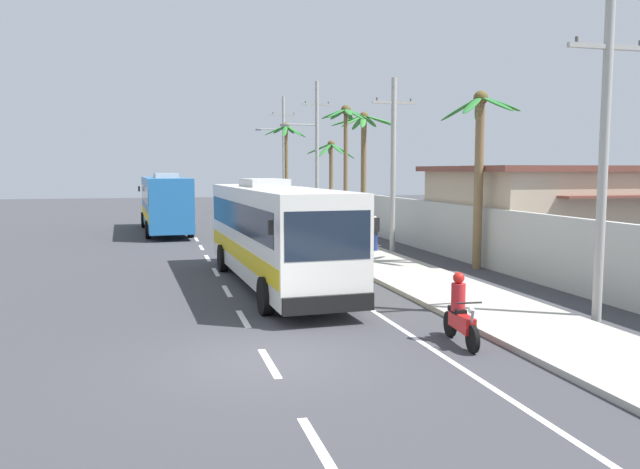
{
  "coord_description": "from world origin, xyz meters",
  "views": [
    {
      "loc": [
        -2.13,
        -12.54,
        3.89
      ],
      "look_at": [
        3.26,
        8.2,
        1.7
      ],
      "focal_mm": 35.37,
      "sensor_mm": 36.0,
      "label": 1
    }
  ],
  "objects_px": {
    "palm_nearest": "(480,152)",
    "palm_fourth": "(286,151)",
    "utility_pole_nearest": "(604,148)",
    "utility_pole_mid": "(393,163)",
    "utility_pole_distant": "(283,152)",
    "pedestrian_near_kerb": "(375,233)",
    "pedestrian_midwalk": "(323,227)",
    "palm_farthest": "(364,148)",
    "roadside_building": "(592,210)",
    "coach_bus_foreground": "(273,231)",
    "coach_bus_far_lane": "(165,202)",
    "palm_third": "(346,138)",
    "motorcycle_beside_bus": "(460,315)",
    "palm_second": "(331,164)",
    "utility_pole_far": "(316,151)"
  },
  "relations": [
    {
      "from": "utility_pole_mid",
      "to": "palm_nearest",
      "type": "relative_size",
      "value": 1.16
    },
    {
      "from": "pedestrian_midwalk",
      "to": "palm_farthest",
      "type": "height_order",
      "value": "palm_farthest"
    },
    {
      "from": "utility_pole_distant",
      "to": "palm_farthest",
      "type": "bearing_deg",
      "value": -84.96
    },
    {
      "from": "coach_bus_far_lane",
      "to": "pedestrian_midwalk",
      "type": "relative_size",
      "value": 6.56
    },
    {
      "from": "pedestrian_near_kerb",
      "to": "roadside_building",
      "type": "height_order",
      "value": "roadside_building"
    },
    {
      "from": "utility_pole_nearest",
      "to": "coach_bus_far_lane",
      "type": "bearing_deg",
      "value": 111.27
    },
    {
      "from": "palm_farthest",
      "to": "palm_nearest",
      "type": "bearing_deg",
      "value": -90.93
    },
    {
      "from": "palm_third",
      "to": "palm_fourth",
      "type": "height_order",
      "value": "same"
    },
    {
      "from": "utility_pole_distant",
      "to": "palm_fourth",
      "type": "xyz_separation_m",
      "value": [
        -0.96,
        -6.33,
        -0.05
      ]
    },
    {
      "from": "coach_bus_far_lane",
      "to": "utility_pole_nearest",
      "type": "bearing_deg",
      "value": -68.73
    },
    {
      "from": "coach_bus_foreground",
      "to": "utility_pole_mid",
      "type": "distance_m",
      "value": 9.89
    },
    {
      "from": "roadside_building",
      "to": "coach_bus_foreground",
      "type": "bearing_deg",
      "value": -165.23
    },
    {
      "from": "coach_bus_foreground",
      "to": "utility_pole_far",
      "type": "xyz_separation_m",
      "value": [
        6.65,
        20.53,
        3.29
      ]
    },
    {
      "from": "coach_bus_far_lane",
      "to": "utility_pole_distant",
      "type": "xyz_separation_m",
      "value": [
        10.41,
        14.62,
        3.54
      ]
    },
    {
      "from": "pedestrian_near_kerb",
      "to": "pedestrian_midwalk",
      "type": "height_order",
      "value": "pedestrian_midwalk"
    },
    {
      "from": "coach_bus_far_lane",
      "to": "utility_pole_mid",
      "type": "distance_m",
      "value": 16.64
    },
    {
      "from": "utility_pole_nearest",
      "to": "utility_pole_mid",
      "type": "distance_m",
      "value": 13.82
    },
    {
      "from": "pedestrian_near_kerb",
      "to": "roadside_building",
      "type": "distance_m",
      "value": 10.05
    },
    {
      "from": "pedestrian_near_kerb",
      "to": "utility_pole_mid",
      "type": "relative_size",
      "value": 0.2
    },
    {
      "from": "coach_bus_far_lane",
      "to": "palm_nearest",
      "type": "distance_m",
      "value": 21.76
    },
    {
      "from": "palm_nearest",
      "to": "roadside_building",
      "type": "bearing_deg",
      "value": 19.43
    },
    {
      "from": "palm_fourth",
      "to": "coach_bus_far_lane",
      "type": "bearing_deg",
      "value": -138.74
    },
    {
      "from": "motorcycle_beside_bus",
      "to": "palm_third",
      "type": "relative_size",
      "value": 0.26
    },
    {
      "from": "coach_bus_foreground",
      "to": "utility_pole_far",
      "type": "bearing_deg",
      "value": 72.04
    },
    {
      "from": "pedestrian_near_kerb",
      "to": "palm_farthest",
      "type": "distance_m",
      "value": 10.8
    },
    {
      "from": "pedestrian_near_kerb",
      "to": "palm_fourth",
      "type": "relative_size",
      "value": 0.21
    },
    {
      "from": "coach_bus_foreground",
      "to": "pedestrian_near_kerb",
      "type": "xyz_separation_m",
      "value": [
        6.06,
        6.94,
        -0.89
      ]
    },
    {
      "from": "coach_bus_far_lane",
      "to": "motorcycle_beside_bus",
      "type": "distance_m",
      "value": 28.52
    },
    {
      "from": "palm_second",
      "to": "palm_fourth",
      "type": "xyz_separation_m",
      "value": [
        -2.78,
        3.06,
        1.09
      ]
    },
    {
      "from": "utility_pole_mid",
      "to": "palm_farthest",
      "type": "distance_m",
      "value": 10.01
    },
    {
      "from": "palm_nearest",
      "to": "palm_fourth",
      "type": "bearing_deg",
      "value": 94.96
    },
    {
      "from": "palm_farthest",
      "to": "roadside_building",
      "type": "height_order",
      "value": "palm_farthest"
    },
    {
      "from": "utility_pole_far",
      "to": "utility_pole_distant",
      "type": "relative_size",
      "value": 0.95
    },
    {
      "from": "coach_bus_far_lane",
      "to": "utility_pole_mid",
      "type": "relative_size",
      "value": 1.45
    },
    {
      "from": "palm_fourth",
      "to": "pedestrian_midwalk",
      "type": "bearing_deg",
      "value": -95.97
    },
    {
      "from": "pedestrian_midwalk",
      "to": "palm_third",
      "type": "distance_m",
      "value": 7.25
    },
    {
      "from": "pedestrian_near_kerb",
      "to": "utility_pole_nearest",
      "type": "height_order",
      "value": "utility_pole_nearest"
    },
    {
      "from": "coach_bus_far_lane",
      "to": "pedestrian_near_kerb",
      "type": "height_order",
      "value": "coach_bus_far_lane"
    },
    {
      "from": "utility_pole_distant",
      "to": "coach_bus_far_lane",
      "type": "bearing_deg",
      "value": -125.44
    },
    {
      "from": "pedestrian_near_kerb",
      "to": "roadside_building",
      "type": "xyz_separation_m",
      "value": [
        9.59,
        -2.81,
        1.07
      ]
    },
    {
      "from": "pedestrian_midwalk",
      "to": "palm_second",
      "type": "xyz_separation_m",
      "value": [
        4.73,
        15.58,
        3.25
      ]
    },
    {
      "from": "coach_bus_foreground",
      "to": "roadside_building",
      "type": "relative_size",
      "value": 0.86
    },
    {
      "from": "pedestrian_near_kerb",
      "to": "palm_third",
      "type": "height_order",
      "value": "palm_third"
    },
    {
      "from": "coach_bus_foreground",
      "to": "palm_farthest",
      "type": "distance_m",
      "value": 18.96
    },
    {
      "from": "pedestrian_near_kerb",
      "to": "coach_bus_foreground",
      "type": "bearing_deg",
      "value": -112.1
    },
    {
      "from": "motorcycle_beside_bus",
      "to": "roadside_building",
      "type": "distance_m",
      "value": 17.83
    },
    {
      "from": "roadside_building",
      "to": "palm_nearest",
      "type": "bearing_deg",
      "value": -160.57
    },
    {
      "from": "coach_bus_far_lane",
      "to": "palm_fourth",
      "type": "relative_size",
      "value": 1.54
    },
    {
      "from": "pedestrian_midwalk",
      "to": "palm_second",
      "type": "relative_size",
      "value": 0.29
    },
    {
      "from": "coach_bus_far_lane",
      "to": "palm_farthest",
      "type": "distance_m",
      "value": 12.84
    }
  ]
}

